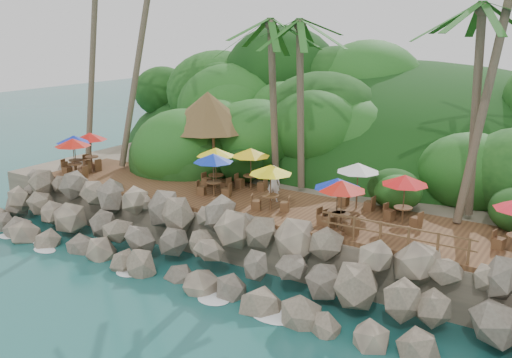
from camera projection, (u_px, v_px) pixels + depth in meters
The scene contains 11 objects.
ground at pixel (178, 290), 23.60m from camera, with size 140.00×140.00×0.00m, color #19514F.
land_base at pixel (341, 180), 36.33m from camera, with size 32.00×25.20×2.10m, color gray.
jungle_hill at pixel (382, 171), 42.70m from camera, with size 44.80×28.00×15.40m, color #143811.
seawall at pixel (207, 249), 24.93m from camera, with size 29.00×4.00×2.30m, color gray, non-canonical shape.
terrace at pixel (256, 203), 27.90m from camera, with size 26.00×5.00×0.20m, color brown.
jungle_foliage at pixel (333, 200), 35.79m from camera, with size 44.00×16.00×12.00m, color #143811, non-canonical shape.
foam_line at pixel (182, 287), 23.84m from camera, with size 25.20×0.80×0.06m.
palapa at pixel (208, 111), 32.94m from camera, with size 5.47×5.47×4.60m.
dining_clusters at pixel (245, 164), 27.51m from camera, with size 25.60×5.20×2.17m.
railing at pixel (394, 234), 21.76m from camera, with size 6.10×0.10×1.00m.
waiter at pixel (274, 184), 27.57m from camera, with size 0.65×0.43×1.79m, color white.
Camera 1 is at (14.36, -16.41, 10.64)m, focal length 40.14 mm.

